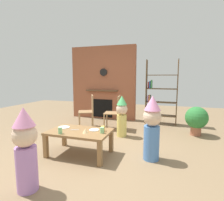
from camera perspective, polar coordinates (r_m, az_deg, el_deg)
name	(u,v)px	position (r m, az deg, el deg)	size (l,w,h in m)	color
ground_plane	(98,150)	(3.56, -4.43, -15.51)	(12.00, 12.00, 0.00)	#846B4C
brick_fireplace_feature	(103,83)	(6.01, -2.85, 5.60)	(2.20, 0.28, 2.40)	#935138
bookshelf	(159,95)	(5.46, 14.75, 1.72)	(0.90, 0.28, 1.90)	brown
coffee_table	(79,134)	(3.28, -10.42, -10.62)	(1.10, 0.66, 0.44)	olive
paper_cup_near_left	(103,129)	(3.18, -2.96, -8.99)	(0.07, 0.07, 0.09)	#F2CC4C
paper_cup_near_right	(102,130)	(3.07, -3.21, -9.50)	(0.07, 0.07, 0.10)	#8CD18C
paper_cup_center	(60,130)	(3.15, -16.31, -9.22)	(0.07, 0.07, 0.11)	#8CD18C
paper_plate_front	(94,130)	(3.24, -5.70, -9.36)	(0.18, 0.18, 0.01)	white
paper_plate_rear	(64,127)	(3.51, -15.19, -8.28)	(0.21, 0.21, 0.01)	white
birthday_cake_slice	(85,131)	(3.10, -8.55, -9.55)	(0.10, 0.10, 0.08)	#EAC68C
table_fork	(75,130)	(3.32, -11.85, -9.16)	(0.15, 0.02, 0.01)	silver
child_with_cone_hat	(26,147)	(2.44, -25.99, -13.36)	(0.29, 0.29, 1.04)	#B27FCC
child_in_pink	(152,126)	(3.06, 12.67, -8.09)	(0.30, 0.30, 1.09)	#4C7FC6
child_by_the_chairs	(122,115)	(4.18, 3.15, -4.66)	(0.27, 0.27, 0.97)	#E0CC66
dining_chair_left	(89,109)	(4.98, -7.35, -2.73)	(0.54, 0.54, 0.90)	#9E7A51
dining_chair_middle	(115,110)	(4.74, 1.13, -3.19)	(0.45, 0.45, 0.90)	#9E7A51
potted_plant_tall	(196,119)	(4.72, 25.47, -5.26)	(0.52, 0.52, 0.69)	#9E5B42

